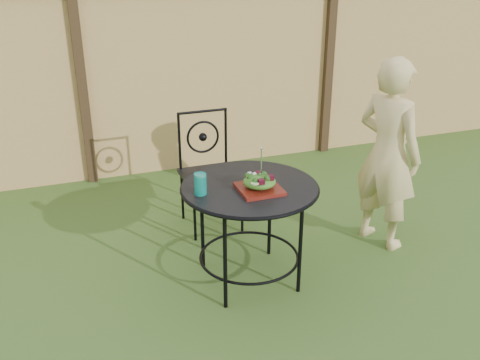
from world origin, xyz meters
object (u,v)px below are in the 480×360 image
(diner, at_px, (388,154))
(salad_plate, at_px, (259,189))
(patio_chair, at_px, (209,168))
(patio_table, at_px, (250,204))

(diner, bearing_deg, salad_plate, 81.91)
(patio_chair, xyz_separation_m, diner, (1.19, -0.75, 0.23))
(patio_chair, height_order, salad_plate, patio_chair)
(patio_table, xyz_separation_m, patio_chair, (-0.02, 0.90, -0.08))
(patio_table, bearing_deg, salad_plate, -72.82)
(patio_table, height_order, salad_plate, salad_plate)
(salad_plate, bearing_deg, patio_table, 107.18)
(patio_chair, height_order, diner, diner)
(diner, bearing_deg, patio_chair, 37.15)
(patio_chair, relative_size, diner, 0.64)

